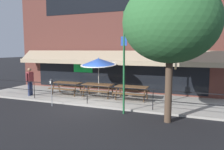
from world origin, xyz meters
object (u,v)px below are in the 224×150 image
(picnic_table_left, at_px, (67,85))
(picnic_table_right, at_px, (132,89))
(patio_umbrella_centre, at_px, (98,62))
(pedestrian_walking, at_px, (30,80))
(street_sign_pole, at_px, (124,63))
(picnic_table_centre, at_px, (98,87))
(parking_meter_near, at_px, (51,84))
(street_tree_curbside, at_px, (173,16))

(picnic_table_left, xyz_separation_m, picnic_table_right, (4.21, 0.08, 0.00))
(patio_umbrella_centre, xyz_separation_m, pedestrian_walking, (-4.02, -1.31, -1.12))
(picnic_table_left, height_order, pedestrian_walking, pedestrian_walking)
(street_sign_pole, bearing_deg, picnic_table_centre, 134.58)
(parking_meter_near, height_order, street_tree_curbside, street_tree_curbside)
(patio_umbrella_centre, distance_m, street_tree_curbside, 5.86)
(picnic_table_right, relative_size, parking_meter_near, 1.27)
(street_tree_curbside, bearing_deg, picnic_table_centre, 146.72)
(picnic_table_centre, distance_m, parking_meter_near, 2.96)
(picnic_table_centre, xyz_separation_m, street_tree_curbside, (4.56, -2.99, 3.46))
(picnic_table_right, relative_size, pedestrian_walking, 1.05)
(street_sign_pole, distance_m, street_tree_curbside, 2.85)
(parking_meter_near, bearing_deg, street_tree_curbside, -4.18)
(picnic_table_centre, height_order, picnic_table_right, same)
(street_sign_pole, bearing_deg, street_tree_curbside, -13.76)
(picnic_table_left, bearing_deg, picnic_table_right, 1.11)
(picnic_table_left, bearing_deg, picnic_table_centre, 3.85)
(picnic_table_right, height_order, street_tree_curbside, street_tree_curbside)
(street_sign_pole, bearing_deg, parking_meter_near, -178.79)
(street_sign_pole, bearing_deg, pedestrian_walking, 168.94)
(pedestrian_walking, distance_m, parking_meter_near, 2.92)
(picnic_table_centre, bearing_deg, patio_umbrella_centre, 90.00)
(street_sign_pole, relative_size, street_tree_curbside, 0.75)
(picnic_table_centre, height_order, street_sign_pole, street_sign_pole)
(picnic_table_left, xyz_separation_m, street_sign_pole, (4.54, -2.33, 1.63))
(patio_umbrella_centre, xyz_separation_m, street_sign_pole, (2.44, -2.57, 0.16))
(picnic_table_centre, relative_size, picnic_table_right, 1.00)
(picnic_table_left, height_order, patio_umbrella_centre, patio_umbrella_centre)
(picnic_table_centre, bearing_deg, street_sign_pole, -45.42)
(street_tree_curbside, bearing_deg, picnic_table_right, 129.94)
(picnic_table_left, xyz_separation_m, pedestrian_walking, (-1.92, -1.07, 0.35))
(parking_meter_near, bearing_deg, picnic_table_centre, 60.70)
(pedestrian_walking, xyz_separation_m, parking_meter_near, (2.59, -1.34, 0.09))
(pedestrian_walking, xyz_separation_m, street_sign_pole, (6.46, -1.26, 1.28))
(patio_umbrella_centre, bearing_deg, picnic_table_centre, -90.00)
(parking_meter_near, distance_m, street_tree_curbside, 6.73)
(picnic_table_right, distance_m, street_sign_pole, 2.93)
(pedestrian_walking, bearing_deg, patio_umbrella_centre, 17.99)
(picnic_table_left, bearing_deg, parking_meter_near, -74.47)
(picnic_table_right, xyz_separation_m, street_tree_curbside, (2.46, -2.93, 3.46))
(picnic_table_right, bearing_deg, patio_umbrella_centre, 175.78)
(street_sign_pole, bearing_deg, picnic_table_left, 152.82)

